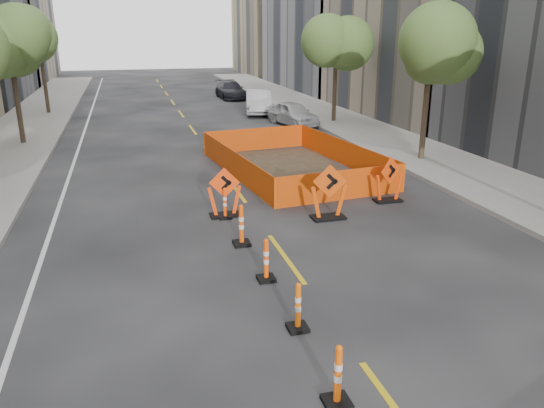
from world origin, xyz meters
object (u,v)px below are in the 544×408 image
object	(u,v)px
channelizer_3	(298,307)
parked_car_near	(293,113)
parked_car_far	(231,90)
channelizer_4	(266,260)
channelizer_6	(225,203)
chevron_sign_right	(389,179)
channelizer_2	(338,375)
chevron_sign_center	(329,192)
parked_car_mid	(259,102)
chevron_sign_left	(224,192)
channelizer_5	(241,225)

from	to	relation	value
channelizer_3	parked_car_near	xyz separation A→B (m)	(6.58, 21.17, 0.19)
parked_car_near	parked_car_far	bearing A→B (deg)	81.40
channelizer_3	parked_car_near	size ratio (longest dim) A/B	0.24
channelizer_4	channelizer_6	world-z (taller)	channelizer_4
parked_car_near	chevron_sign_right	bearing A→B (deg)	-108.68
channelizer_2	parked_car_far	bearing A→B (deg)	81.35
channelizer_2	chevron_sign_center	distance (m)	8.24
parked_car_far	parked_car_mid	bearing A→B (deg)	-89.60
parked_car_mid	channelizer_2	bearing A→B (deg)	-89.29
channelizer_2	channelizer_3	bearing A→B (deg)	87.92
channelizer_4	parked_car_mid	size ratio (longest dim) A/B	0.22
channelizer_6	chevron_sign_right	world-z (taller)	chevron_sign_right
channelizer_2	chevron_sign_center	xyz separation A→B (m)	(2.84, 7.72, 0.32)
chevron_sign_right	channelizer_4	bearing A→B (deg)	-164.46
channelizer_4	chevron_sign_left	bearing A→B (deg)	91.38
channelizer_2	chevron_sign_left	bearing A→B (deg)	90.49
channelizer_6	parked_car_mid	xyz separation A→B (m)	(5.91, 19.65, 0.29)
channelizer_4	parked_car_near	bearing A→B (deg)	70.81
channelizer_6	parked_car_far	size ratio (longest dim) A/B	0.20
channelizer_3	chevron_sign_right	size ratio (longest dim) A/B	0.65
channelizer_3	parked_car_near	world-z (taller)	parked_car_near
parked_car_mid	chevron_sign_center	bearing A→B (deg)	-85.91
channelizer_2	channelizer_4	bearing A→B (deg)	89.56
channelizer_4	chevron_sign_right	xyz separation A→B (m)	(5.28, 4.46, 0.25)
channelizer_3	channelizer_4	world-z (taller)	channelizer_4
channelizer_2	chevron_sign_center	world-z (taller)	chevron_sign_center
channelizer_5	chevron_sign_left	bearing A→B (deg)	90.25
channelizer_3	parked_car_far	distance (m)	34.77
chevron_sign_left	chevron_sign_right	distance (m)	5.38
channelizer_6	chevron_sign_center	world-z (taller)	chevron_sign_center
chevron_sign_left	parked_car_far	world-z (taller)	chevron_sign_left
chevron_sign_center	parked_car_mid	bearing A→B (deg)	92.65
channelizer_5	parked_car_mid	distance (m)	22.57
parked_car_mid	parked_car_far	size ratio (longest dim) A/B	1.00
channelizer_3	chevron_sign_right	xyz separation A→B (m)	(5.23, 6.60, 0.27)
channelizer_3	channelizer_6	world-z (taller)	channelizer_3
parked_car_near	channelizer_2	bearing A→B (deg)	-119.33
channelizer_2	chevron_sign_center	bearing A→B (deg)	69.82
channelizer_4	chevron_sign_left	xyz separation A→B (m)	(-0.11, 4.46, 0.26)
channelizer_5	parked_car_far	world-z (taller)	parked_car_far
parked_car_far	channelizer_6	bearing A→B (deg)	-102.86
parked_car_far	parked_car_near	bearing A→B (deg)	-86.61
chevron_sign_right	parked_car_near	bearing A→B (deg)	60.06
chevron_sign_left	parked_car_far	size ratio (longest dim) A/B	0.33
parked_car_near	parked_car_far	distance (m)	13.21
channelizer_3	parked_car_mid	size ratio (longest dim) A/B	0.21
channelizer_4	channelizer_2	bearing A→B (deg)	-90.44
parked_car_mid	parked_car_far	xyz separation A→B (m)	(-0.26, 8.26, -0.09)
channelizer_6	chevron_sign_left	bearing A→B (deg)	81.83
parked_car_far	channelizer_5	bearing A→B (deg)	-102.00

